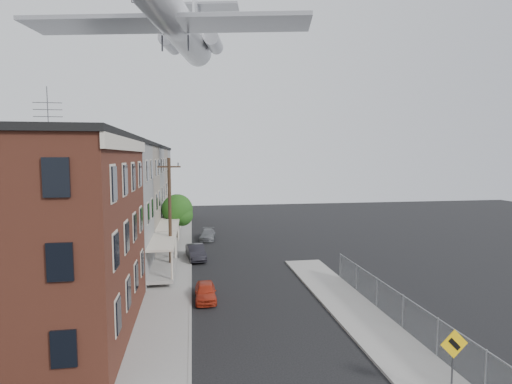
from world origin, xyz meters
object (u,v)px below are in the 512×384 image
car_mid (196,252)px  car_near (205,292)px  warning_sign (453,353)px  utility_pole (170,213)px  car_far (208,235)px  airplane (174,20)px  street_tree (178,211)px

car_mid → car_near: bearing=-94.8°
warning_sign → utility_pole: size_ratio=0.31×
car_far → car_mid: bearing=-93.4°
warning_sign → car_mid: 24.12m
warning_sign → airplane: 29.67m
street_tree → car_near: size_ratio=1.58×
car_mid → airplane: 19.48m
car_far → airplane: size_ratio=0.15×
warning_sign → car_near: 14.92m
utility_pole → street_tree: bearing=88.1°
airplane → warning_sign: bearing=-62.9°
warning_sign → car_mid: size_ratio=0.70×
car_near → car_mid: 10.23m
warning_sign → car_far: bearing=104.4°
warning_sign → airplane: size_ratio=0.11×
warning_sign → airplane: airplane is taller
car_mid → car_far: 8.41m
airplane → utility_pole: bearing=-105.0°
airplane → car_far: bearing=73.5°
car_near → warning_sign: bearing=-54.2°
utility_pole → street_tree: size_ratio=1.73×
warning_sign → car_far: 31.57m
utility_pole → airplane: bearing=75.0°
car_near → car_far: bearing=87.3°
street_tree → car_mid: (1.67, -6.68, -2.79)m
utility_pole → street_tree: 10.00m
car_mid → car_far: car_mid is taller
car_near → airplane: bearing=102.7°
car_near → utility_pole: bearing=109.7°
street_tree → car_far: 4.50m
warning_sign → street_tree: street_tree is taller
car_far → airplane: airplane is taller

